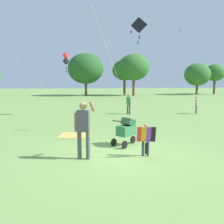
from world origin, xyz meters
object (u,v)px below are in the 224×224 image
object	(u,v)px
kite_orange_delta	(66,59)
person_adult_flyer	(83,125)
child_with_butterfly_kite	(146,137)
person_red_shirt	(196,104)
picnic_blanket	(75,135)
stroller	(126,129)
person_couple_left	(129,102)
kite_adult_black	(137,30)

from	to	relation	value
kite_orange_delta	person_adult_flyer	bearing A→B (deg)	-82.56
person_adult_flyer	child_with_butterfly_kite	bearing A→B (deg)	2.17
person_red_shirt	picnic_blanket	bearing A→B (deg)	-144.08
person_adult_flyer	person_red_shirt	distance (m)	12.06
person_adult_flyer	stroller	size ratio (longest dim) A/B	1.77
child_with_butterfly_kite	person_adult_flyer	distance (m)	1.99
stroller	person_couple_left	distance (m)	8.31
kite_adult_black	kite_orange_delta	bearing A→B (deg)	120.67
child_with_butterfly_kite	person_adult_flyer	xyz separation A→B (m)	(-1.94, -0.07, 0.42)
person_adult_flyer	kite_adult_black	bearing A→B (deg)	56.48
child_with_butterfly_kite	kite_orange_delta	bearing A→B (deg)	108.61
stroller	kite_adult_black	xyz separation A→B (m)	(0.79, 2.08, 3.92)
stroller	picnic_blanket	size ratio (longest dim) A/B	0.82
child_with_butterfly_kite	stroller	bearing A→B (deg)	106.30
person_couple_left	picnic_blanket	size ratio (longest dim) A/B	1.11
kite_adult_black	person_couple_left	xyz separation A→B (m)	(0.69, 6.10, -3.71)
kite_adult_black	person_couple_left	size ratio (longest dim) A/B	3.70
child_with_butterfly_kite	kite_orange_delta	xyz separation A→B (m)	(-3.19, 9.47, 3.14)
kite_orange_delta	person_couple_left	xyz separation A→B (m)	(4.27, 0.07, -2.96)
person_couple_left	person_adult_flyer	bearing A→B (deg)	-107.44
person_couple_left	picnic_blanket	distance (m)	7.29
person_red_shirt	person_adult_flyer	bearing A→B (deg)	-130.20
stroller	picnic_blanket	world-z (taller)	stroller
child_with_butterfly_kite	picnic_blanket	bearing A→B (deg)	126.86
stroller	kite_adult_black	bearing A→B (deg)	69.28
kite_orange_delta	kite_adult_black	bearing A→B (deg)	-59.33
stroller	kite_orange_delta	xyz separation A→B (m)	(-2.79, 8.11, 3.17)
kite_adult_black	person_couple_left	distance (m)	7.17
kite_adult_black	person_couple_left	bearing A→B (deg)	83.53
picnic_blanket	stroller	bearing A→B (deg)	-42.43
child_with_butterfly_kite	person_red_shirt	size ratio (longest dim) A/B	0.85
stroller	picnic_blanket	distance (m)	2.75
person_adult_flyer	picnic_blanket	xyz separation A→B (m)	(-0.44, 3.25, -1.05)
person_adult_flyer	stroller	world-z (taller)	person_adult_flyer
child_with_butterfly_kite	kite_adult_black	size ratio (longest dim) A/B	0.20
person_couple_left	kite_adult_black	bearing A→B (deg)	-96.47
stroller	kite_orange_delta	distance (m)	9.14
person_adult_flyer	stroller	distance (m)	2.16
person_couple_left	picnic_blanket	xyz separation A→B (m)	(-3.46, -6.36, -0.82)
stroller	kite_orange_delta	size ratio (longest dim) A/B	0.25
child_with_butterfly_kite	kite_adult_black	xyz separation A→B (m)	(0.39, 3.44, 3.90)
kite_orange_delta	person_couple_left	world-z (taller)	kite_orange_delta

